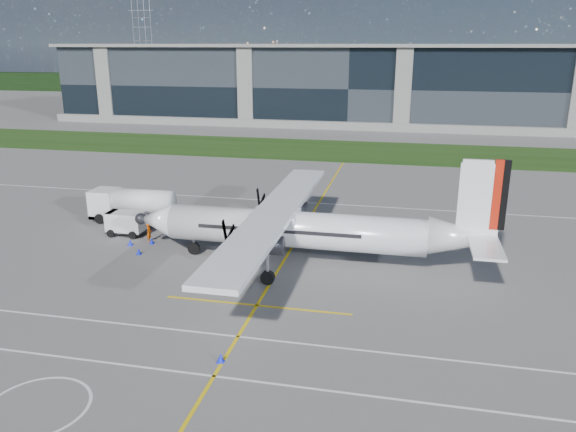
# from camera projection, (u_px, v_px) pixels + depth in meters

# --- Properties ---
(ground) EXTENTS (400.00, 400.00, 0.00)m
(ground) POSITION_uv_depth(u_px,v_px,m) (323.00, 160.00, 78.70)
(ground) COLOR #585654
(ground) RESTS_ON ground
(grass_strip) EXTENTS (400.00, 18.00, 0.04)m
(grass_strip) POSITION_uv_depth(u_px,v_px,m) (331.00, 150.00, 86.16)
(grass_strip) COLOR #1C3C10
(grass_strip) RESTS_ON ground
(terminal_building) EXTENTS (120.00, 20.00, 15.00)m
(terminal_building) POSITION_uv_depth(u_px,v_px,m) (354.00, 86.00, 113.84)
(terminal_building) COLOR black
(terminal_building) RESTS_ON ground
(tree_line) EXTENTS (400.00, 6.00, 6.00)m
(tree_line) POSITION_uv_depth(u_px,v_px,m) (373.00, 87.00, 171.19)
(tree_line) COLOR black
(tree_line) RESTS_ON ground
(pylon_west) EXTENTS (9.00, 4.60, 30.00)m
(pylon_west) POSITION_uv_depth(u_px,v_px,m) (143.00, 45.00, 193.22)
(pylon_west) COLOR gray
(pylon_west) RESTS_ON ground
(yellow_taxiway_centerline) EXTENTS (0.20, 70.00, 0.01)m
(yellow_taxiway_centerline) POSITION_uv_depth(u_px,v_px,m) (304.00, 227.00, 50.07)
(yellow_taxiway_centerline) COLOR yellow
(yellow_taxiway_centerline) RESTS_ON ground
(white_lane_line) EXTENTS (90.00, 0.15, 0.01)m
(white_lane_line) POSITION_uv_depth(u_px,v_px,m) (158.00, 369.00, 28.27)
(white_lane_line) COLOR white
(white_lane_line) RESTS_ON ground
(turboprop_aircraft) EXTENTS (27.02, 28.02, 8.41)m
(turboprop_aircraft) POSITION_uv_depth(u_px,v_px,m) (308.00, 209.00, 40.63)
(turboprop_aircraft) COLOR white
(turboprop_aircraft) RESTS_ON ground
(fuel_tanker_truck) EXTENTS (8.26, 2.68, 3.10)m
(fuel_tanker_truck) POSITION_uv_depth(u_px,v_px,m) (127.00, 205.00, 51.33)
(fuel_tanker_truck) COLOR silver
(fuel_tanker_truck) RESTS_ON ground
(baggage_tug) EXTENTS (3.34, 2.00, 2.00)m
(baggage_tug) POSITION_uv_depth(u_px,v_px,m) (126.00, 223.00, 47.86)
(baggage_tug) COLOR silver
(baggage_tug) RESTS_ON ground
(ground_crew_person) EXTENTS (0.60, 0.78, 1.80)m
(ground_crew_person) POSITION_uv_depth(u_px,v_px,m) (149.00, 231.00, 46.23)
(ground_crew_person) COLOR #F25907
(ground_crew_person) RESTS_ON ground
(safety_cone_fwd) EXTENTS (0.36, 0.36, 0.50)m
(safety_cone_fwd) POSITION_uv_depth(u_px,v_px,m) (130.00, 242.00, 45.52)
(safety_cone_fwd) COLOR #0D1FEA
(safety_cone_fwd) RESTS_ON ground
(safety_cone_portwing) EXTENTS (0.36, 0.36, 0.50)m
(safety_cone_portwing) POSITION_uv_depth(u_px,v_px,m) (221.00, 358.00, 28.84)
(safety_cone_portwing) COLOR #0D1FEA
(safety_cone_portwing) RESTS_ON ground
(safety_cone_nose_port) EXTENTS (0.36, 0.36, 0.50)m
(safety_cone_nose_port) POSITION_uv_depth(u_px,v_px,m) (139.00, 251.00, 43.59)
(safety_cone_nose_port) COLOR #0D1FEA
(safety_cone_nose_port) RESTS_ON ground
(safety_cone_nose_stbd) EXTENTS (0.36, 0.36, 0.50)m
(safety_cone_nose_stbd) POSITION_uv_depth(u_px,v_px,m) (152.00, 241.00, 45.89)
(safety_cone_nose_stbd) COLOR #0D1FEA
(safety_cone_nose_stbd) RESTS_ON ground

